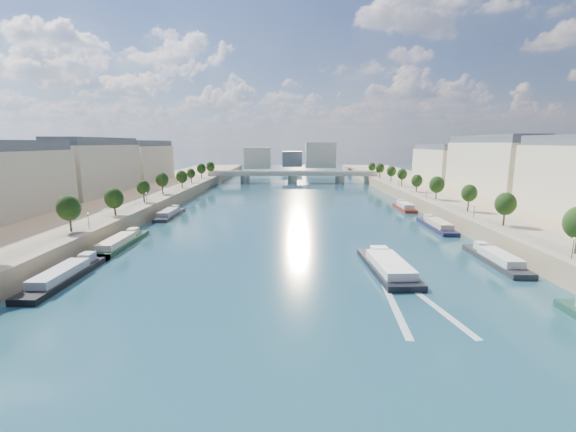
{
  "coord_description": "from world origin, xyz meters",
  "views": [
    {
      "loc": [
        -0.74,
        -25.61,
        26.72
      ],
      "look_at": [
        -1.72,
        88.39,
        5.0
      ],
      "focal_mm": 24.0,
      "sensor_mm": 36.0,
      "label": 1
    }
  ],
  "objects": [
    {
      "name": "buildings_right",
      "position": [
        85.0,
        112.0,
        16.45
      ],
      "size": [
        16.0,
        226.0,
        23.2
      ],
      "color": "beige",
      "rests_on": "ground"
    },
    {
      "name": "trees_right",
      "position": [
        55.0,
        110.0,
        10.48
      ],
      "size": [
        4.8,
        268.8,
        8.26
      ],
      "color": "#382B1E",
      "rests_on": "ground"
    },
    {
      "name": "lamps_right",
      "position": [
        52.5,
        105.0,
        7.78
      ],
      "size": [
        0.36,
        200.36,
        4.28
      ],
      "color": "black",
      "rests_on": "ground"
    },
    {
      "name": "wake",
      "position": [
        19.73,
        36.04,
        0.02
      ],
      "size": [
        10.75,
        26.02,
        0.04
      ],
      "color": "silver",
      "rests_on": "ground"
    },
    {
      "name": "pave_left",
      "position": [
        -57.0,
        100.0,
        5.05
      ],
      "size": [
        14.0,
        520.0,
        0.1
      ],
      "primitive_type": "cube",
      "color": "gray",
      "rests_on": "quay_left"
    },
    {
      "name": "moored_barges_left",
      "position": [
        -45.5,
        47.29,
        0.84
      ],
      "size": [
        5.0,
        154.43,
        3.6
      ],
      "color": "#1A1A3A",
      "rests_on": "ground"
    },
    {
      "name": "quay_right",
      "position": [
        72.0,
        100.0,
        2.5
      ],
      "size": [
        44.0,
        520.0,
        5.0
      ],
      "primitive_type": "cube",
      "color": "#9E8460",
      "rests_on": "ground"
    },
    {
      "name": "bridge",
      "position": [
        0.0,
        234.18,
        5.08
      ],
      "size": [
        112.0,
        12.0,
        8.15
      ],
      "color": "#C1B79E",
      "rests_on": "ground"
    },
    {
      "name": "moored_barges_right",
      "position": [
        45.5,
        55.23,
        0.84
      ],
      "size": [
        5.0,
        166.91,
        3.6
      ],
      "color": "black",
      "rests_on": "ground"
    },
    {
      "name": "skyline",
      "position": [
        3.19,
        319.52,
        14.66
      ],
      "size": [
        79.0,
        42.0,
        22.0
      ],
      "color": "beige",
      "rests_on": "ground"
    },
    {
      "name": "buildings_left",
      "position": [
        -85.0,
        112.0,
        16.45
      ],
      "size": [
        16.0,
        226.0,
        23.2
      ],
      "color": "beige",
      "rests_on": "ground"
    },
    {
      "name": "ground",
      "position": [
        0.0,
        100.0,
        0.0
      ],
      "size": [
        700.0,
        700.0,
        0.0
      ],
      "primitive_type": "plane",
      "color": "#0D273A",
      "rests_on": "ground"
    },
    {
      "name": "pave_right",
      "position": [
        57.0,
        100.0,
        5.05
      ],
      "size": [
        14.0,
        520.0,
        0.1
      ],
      "primitive_type": "cube",
      "color": "gray",
      "rests_on": "quay_right"
    },
    {
      "name": "trees_left",
      "position": [
        -55.0,
        102.0,
        10.48
      ],
      "size": [
        4.8,
        268.8,
        8.26
      ],
      "color": "#382B1E",
      "rests_on": "ground"
    },
    {
      "name": "tour_barge",
      "position": [
        19.73,
        52.69,
        0.92
      ],
      "size": [
        8.62,
        25.88,
        3.62
      ],
      "rotation": [
        0.0,
        0.0,
        0.05
      ],
      "color": "black",
      "rests_on": "ground"
    },
    {
      "name": "quay_left",
      "position": [
        -72.0,
        100.0,
        2.5
      ],
      "size": [
        44.0,
        520.0,
        5.0
      ],
      "primitive_type": "cube",
      "color": "#9E8460",
      "rests_on": "ground"
    },
    {
      "name": "lamps_left",
      "position": [
        -52.5,
        90.0,
        7.78
      ],
      "size": [
        0.36,
        200.36,
        4.28
      ],
      "color": "black",
      "rests_on": "ground"
    }
  ]
}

